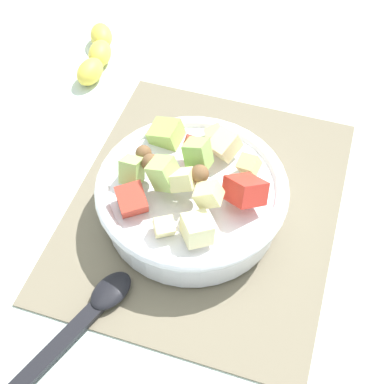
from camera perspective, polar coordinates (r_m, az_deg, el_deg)
ground_plane at (r=0.71m, az=1.37°, el=-1.49°), size 2.40×2.40×0.00m
placemat at (r=0.71m, az=1.38°, el=-1.35°), size 0.41×0.34×0.01m
salad_bowl at (r=0.67m, az=-0.03°, el=-0.25°), size 0.24×0.24×0.11m
serving_spoon at (r=0.63m, az=-11.69°, el=-13.33°), size 0.22×0.11×0.01m
banana_whole at (r=0.92m, az=-9.99°, el=14.23°), size 0.15×0.07×0.04m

